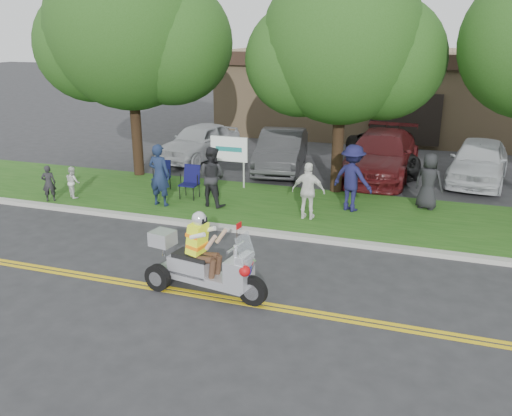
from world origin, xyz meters
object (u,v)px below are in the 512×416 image
(lawn_chair_b, at_px, (191,179))
(parked_car_left, at_px, (281,151))
(spectator_adult_mid, at_px, (212,176))
(parked_car_right, at_px, (381,155))
(spectator_adult_right, at_px, (308,191))
(trike_scooter, at_px, (202,265))
(spectator_adult_left, at_px, (159,175))
(lawn_chair_a, at_px, (162,174))
(parked_car_far_right, at_px, (479,161))
(parked_car_mid, at_px, (381,153))
(parked_car_far_left, at_px, (199,141))

(lawn_chair_b, distance_m, parked_car_left, 4.74)
(spectator_adult_mid, distance_m, parked_car_right, 6.74)
(spectator_adult_right, bearing_deg, trike_scooter, 78.74)
(lawn_chair_b, relative_size, spectator_adult_left, 0.55)
(parked_car_right, bearing_deg, lawn_chair_a, -142.88)
(spectator_adult_left, relative_size, spectator_adult_mid, 1.04)
(trike_scooter, relative_size, parked_car_left, 0.58)
(spectator_adult_mid, height_order, parked_car_far_right, spectator_adult_mid)
(spectator_adult_right, bearing_deg, parked_car_mid, -99.99)
(lawn_chair_a, xyz_separation_m, parked_car_left, (2.79, 4.04, 0.10))
(lawn_chair_a, distance_m, parked_car_mid, 8.11)
(parked_car_mid, bearing_deg, spectator_adult_left, -146.24)
(spectator_adult_right, distance_m, parked_car_left, 5.71)
(lawn_chair_a, bearing_deg, spectator_adult_right, -22.27)
(lawn_chair_a, relative_size, spectator_adult_right, 0.61)
(lawn_chair_b, bearing_deg, parked_car_mid, 47.48)
(trike_scooter, bearing_deg, spectator_adult_mid, 120.28)
(spectator_adult_left, height_order, parked_car_far_left, spectator_adult_left)
(spectator_adult_mid, relative_size, parked_car_right, 0.32)
(lawn_chair_a, distance_m, spectator_adult_left, 1.63)
(trike_scooter, distance_m, spectator_adult_left, 5.60)
(parked_car_far_right, bearing_deg, trike_scooter, -110.27)
(parked_car_left, bearing_deg, parked_car_mid, 8.56)
(spectator_adult_mid, distance_m, parked_car_far_left, 6.41)
(lawn_chair_a, xyz_separation_m, parked_car_far_left, (-0.83, 4.70, 0.08))
(spectator_adult_left, xyz_separation_m, parked_car_mid, (5.59, 6.56, -0.36))
(parked_car_left, bearing_deg, parked_car_right, -5.12)
(lawn_chair_a, height_order, parked_car_far_left, parked_car_far_left)
(lawn_chair_b, distance_m, parked_car_far_right, 9.80)
(parked_car_left, height_order, parked_car_right, parked_car_right)
(lawn_chair_a, height_order, spectator_adult_left, spectator_adult_left)
(spectator_adult_right, relative_size, parked_car_right, 0.29)
(trike_scooter, bearing_deg, parked_car_far_left, 123.92)
(parked_car_far_left, bearing_deg, parked_car_far_right, 9.85)
(spectator_adult_mid, relative_size, parked_car_far_right, 0.40)
(spectator_adult_right, xyz_separation_m, parked_car_far_left, (-5.89, 5.90, -0.17))
(spectator_adult_left, relative_size, parked_car_right, 0.33)
(lawn_chair_a, bearing_deg, parked_car_far_right, 16.58)
(spectator_adult_left, height_order, parked_car_left, spectator_adult_left)
(lawn_chair_a, relative_size, parked_car_left, 0.21)
(parked_car_far_left, bearing_deg, trike_scooter, -54.92)
(lawn_chair_b, xyz_separation_m, parked_car_mid, (5.09, 5.55, -0.02))
(lawn_chair_a, bearing_deg, parked_car_far_left, 91.07)
(spectator_adult_left, xyz_separation_m, parked_car_far_right, (8.92, 6.02, -0.27))
(spectator_adult_left, height_order, parked_car_right, spectator_adult_left)
(spectator_adult_left, height_order, parked_car_far_right, spectator_adult_left)
(trike_scooter, xyz_separation_m, parked_car_far_right, (5.58, 10.50, 0.15))
(spectator_adult_left, bearing_deg, trike_scooter, 130.85)
(parked_car_right, bearing_deg, spectator_adult_mid, -125.53)
(spectator_adult_right, relative_size, parked_car_left, 0.35)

